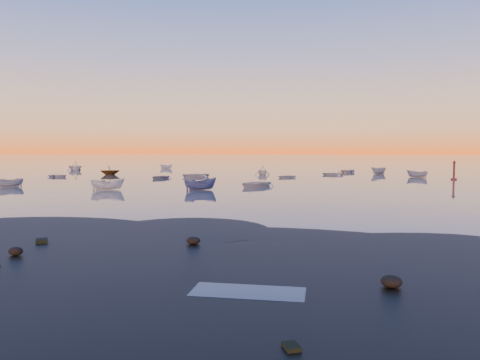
# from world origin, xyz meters

# --- Properties ---
(ground) EXTENTS (600.00, 600.00, 0.00)m
(ground) POSITION_xyz_m (0.00, 100.00, 0.00)
(ground) COLOR #695E57
(ground) RESTS_ON ground
(mud_lobes) EXTENTS (140.00, 6.00, 0.07)m
(mud_lobes) POSITION_xyz_m (0.00, -1.00, 0.01)
(mud_lobes) COLOR black
(mud_lobes) RESTS_ON ground
(moored_fleet) EXTENTS (124.00, 58.00, 1.20)m
(moored_fleet) POSITION_xyz_m (0.00, 53.00, 0.00)
(moored_fleet) COLOR silver
(moored_fleet) RESTS_ON ground
(boat_near_center) EXTENTS (2.75, 4.03, 1.29)m
(boat_near_center) POSITION_xyz_m (-13.04, 24.00, 0.00)
(boat_near_center) COLOR silver
(boat_near_center) RESTS_ON ground
(channel_marker) EXTENTS (0.86, 0.86, 3.05)m
(channel_marker) POSITION_xyz_m (29.88, 49.13, 1.20)
(channel_marker) COLOR #43160E
(channel_marker) RESTS_ON ground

